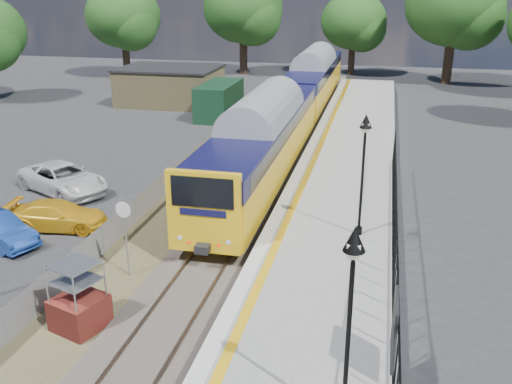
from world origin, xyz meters
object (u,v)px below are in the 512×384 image
(victorian_lamp_south, at_px, (352,283))
(train, at_px, (295,100))
(speed_sign, at_px, (125,226))
(car_yellow, at_px, (58,215))
(car_white, at_px, (63,179))
(brick_plinth, at_px, (78,298))
(victorian_lamp_north, at_px, (364,147))

(victorian_lamp_south, bearing_deg, train, 101.10)
(speed_sign, xyz_separation_m, car_yellow, (-4.66, 3.30, -1.36))
(car_yellow, xyz_separation_m, car_white, (-2.14, 4.10, 0.11))
(train, relative_size, speed_sign, 14.25)
(speed_sign, bearing_deg, brick_plinth, -83.16)
(car_white, bearing_deg, victorian_lamp_north, -78.59)
(victorian_lamp_south, xyz_separation_m, car_white, (-14.81, 13.93, -3.59))
(victorian_lamp_north, xyz_separation_m, speed_sign, (-7.80, -3.47, -2.34))
(victorian_lamp_north, xyz_separation_m, train, (-5.30, 18.02, -1.96))
(victorian_lamp_south, distance_m, victorian_lamp_north, 10.00)
(victorian_lamp_south, relative_size, brick_plinth, 2.09)
(car_yellow, bearing_deg, victorian_lamp_north, -96.80)
(speed_sign, bearing_deg, victorian_lamp_south, -31.81)
(victorian_lamp_south, distance_m, speed_sign, 10.59)
(train, bearing_deg, speed_sign, -96.64)
(speed_sign, xyz_separation_m, car_white, (-6.81, 7.40, -1.24))
(victorian_lamp_north, distance_m, train, 18.89)
(train, relative_size, brick_plinth, 18.53)
(victorian_lamp_north, height_order, car_white, victorian_lamp_north)
(brick_plinth, xyz_separation_m, car_white, (-6.77, 10.70, -0.35))
(brick_plinth, bearing_deg, car_yellow, 125.06)
(speed_sign, relative_size, car_yellow, 0.69)
(train, distance_m, car_yellow, 19.63)
(brick_plinth, bearing_deg, speed_sign, 89.43)
(victorian_lamp_south, xyz_separation_m, car_yellow, (-12.66, 9.83, -3.70))
(victorian_lamp_south, bearing_deg, speed_sign, 140.77)
(victorian_lamp_south, relative_size, victorian_lamp_north, 1.00)
(victorian_lamp_north, xyz_separation_m, car_white, (-14.61, 3.93, -3.59))
(victorian_lamp_south, xyz_separation_m, speed_sign, (-8.00, 6.53, -2.34))
(victorian_lamp_south, height_order, brick_plinth, victorian_lamp_south)
(car_white, bearing_deg, brick_plinth, -121.19)
(victorian_lamp_south, distance_m, brick_plinth, 9.24)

